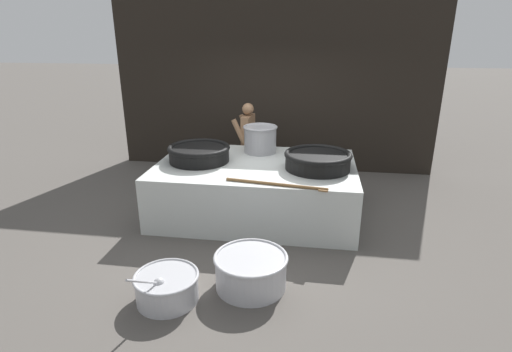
# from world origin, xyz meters

# --- Properties ---
(ground_plane) EXTENTS (60.00, 60.00, 0.00)m
(ground_plane) POSITION_xyz_m (0.00, 0.00, 0.00)
(ground_plane) COLOR #56514C
(back_wall) EXTENTS (6.43, 0.24, 3.47)m
(back_wall) POSITION_xyz_m (0.00, 2.39, 1.74)
(back_wall) COLOR black
(back_wall) RESTS_ON ground_plane
(hearth_platform) EXTENTS (3.00, 1.98, 0.82)m
(hearth_platform) POSITION_xyz_m (0.00, 0.00, 0.41)
(hearth_platform) COLOR silver
(hearth_platform) RESTS_ON ground_plane
(giant_wok_near) EXTENTS (0.96, 0.96, 0.25)m
(giant_wok_near) POSITION_xyz_m (-0.89, -0.02, 0.96)
(giant_wok_near) COLOR black
(giant_wok_near) RESTS_ON hearth_platform
(giant_wok_far) EXTENTS (0.98, 0.98, 0.25)m
(giant_wok_far) POSITION_xyz_m (0.93, -0.12, 0.96)
(giant_wok_far) COLOR black
(giant_wok_far) RESTS_ON hearth_platform
(stock_pot) EXTENTS (0.57, 0.57, 0.44)m
(stock_pot) POSITION_xyz_m (-0.02, 0.62, 1.05)
(stock_pot) COLOR #9E9EA3
(stock_pot) RESTS_ON hearth_platform
(stirring_paddle) EXTENTS (1.36, 0.26, 0.04)m
(stirring_paddle) POSITION_xyz_m (0.45, -0.90, 0.84)
(stirring_paddle) COLOR brown
(stirring_paddle) RESTS_ON hearth_platform
(cook) EXTENTS (0.38, 0.58, 1.52)m
(cook) POSITION_xyz_m (-0.35, 1.30, 0.82)
(cook) COLOR #8C6647
(cook) RESTS_ON ground_plane
(prep_bowl_vegetables) EXTENTS (0.69, 0.88, 0.59)m
(prep_bowl_vegetables) POSITION_xyz_m (-0.61, -2.33, 0.17)
(prep_bowl_vegetables) COLOR #B7B7BC
(prep_bowl_vegetables) RESTS_ON ground_plane
(prep_bowl_meat) EXTENTS (0.83, 0.83, 0.39)m
(prep_bowl_meat) POSITION_xyz_m (0.23, -1.95, 0.21)
(prep_bowl_meat) COLOR #B7B7BC
(prep_bowl_meat) RESTS_ON ground_plane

